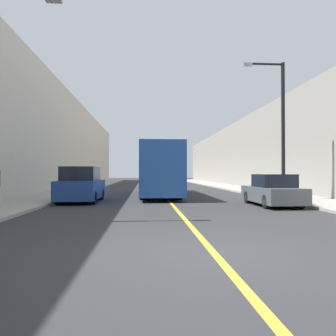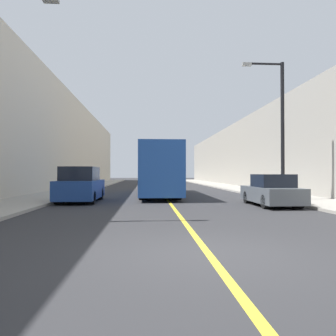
% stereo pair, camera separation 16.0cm
% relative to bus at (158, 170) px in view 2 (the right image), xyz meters
% --- Properties ---
extents(ground_plane, '(200.00, 200.00, 0.00)m').
position_rel_bus_xyz_m(ground_plane, '(0.43, -16.85, -1.79)').
color(ground_plane, '#2D2D30').
extents(sidewalk_left, '(3.29, 72.00, 0.13)m').
position_rel_bus_xyz_m(sidewalk_left, '(-7.20, 13.15, -1.73)').
color(sidewalk_left, '#9E998E').
rests_on(sidewalk_left, ground).
extents(sidewalk_right, '(3.29, 72.00, 0.13)m').
position_rel_bus_xyz_m(sidewalk_right, '(8.06, 13.15, -1.73)').
color(sidewalk_right, '#9E998E').
rests_on(sidewalk_right, ground).
extents(building_row_left, '(4.00, 72.00, 10.17)m').
position_rel_bus_xyz_m(building_row_left, '(-10.84, 13.15, 3.29)').
color(building_row_left, beige).
rests_on(building_row_left, ground).
extents(building_row_right, '(4.00, 72.00, 7.61)m').
position_rel_bus_xyz_m(building_row_right, '(11.70, 13.15, 2.01)').
color(building_row_right, gray).
rests_on(building_row_right, ground).
extents(road_center_line, '(0.16, 72.00, 0.01)m').
position_rel_bus_xyz_m(road_center_line, '(0.43, 13.15, -1.79)').
color(road_center_line, gold).
rests_on(road_center_line, ground).
extents(bus, '(2.52, 12.41, 3.36)m').
position_rel_bus_xyz_m(bus, '(0.00, 0.00, 0.00)').
color(bus, '#1E4793').
rests_on(bus, ground).
extents(parked_suv_left, '(1.98, 4.70, 1.92)m').
position_rel_bus_xyz_m(parked_suv_left, '(-4.41, -5.07, -0.90)').
color(parked_suv_left, navy).
rests_on(parked_suv_left, ground).
extents(car_right_near, '(1.78, 4.26, 1.53)m').
position_rel_bus_xyz_m(car_right_near, '(5.22, -7.81, -1.10)').
color(car_right_near, '#51565B').
rests_on(car_right_near, ground).
extents(street_lamp_right, '(2.36, 0.24, 7.60)m').
position_rel_bus_xyz_m(street_lamp_right, '(6.52, -5.63, 2.64)').
color(street_lamp_right, black).
rests_on(street_lamp_right, sidewalk_right).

